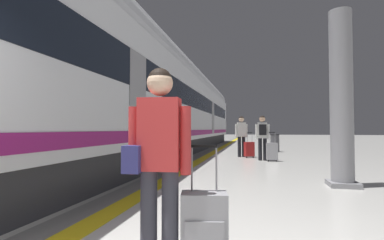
% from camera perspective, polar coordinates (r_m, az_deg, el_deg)
% --- Properties ---
extents(safety_line_strip, '(0.36, 80.00, 0.01)m').
position_cam_1_polar(safety_line_strip, '(11.37, 2.42, -7.69)').
color(safety_line_strip, yellow).
rests_on(safety_line_strip, ground).
extents(tactile_edge_band, '(0.58, 80.00, 0.01)m').
position_cam_1_polar(tactile_edge_band, '(11.43, 0.87, -7.67)').
color(tactile_edge_band, slate).
rests_on(tactile_edge_band, ground).
extents(high_speed_train, '(2.94, 34.79, 4.97)m').
position_cam_1_polar(high_speed_train, '(12.07, -7.23, 4.56)').
color(high_speed_train, '#38383D').
rests_on(high_speed_train, ground).
extents(traveller_foreground, '(0.53, 0.31, 1.66)m').
position_cam_1_polar(traveller_foreground, '(2.33, -6.96, -6.70)').
color(traveller_foreground, '#383842').
rests_on(traveller_foreground, ground).
extents(rolling_suitcase_foreground, '(0.41, 0.30, 1.03)m').
position_cam_1_polar(rolling_suitcase_foreground, '(2.48, 2.51, -20.97)').
color(rolling_suitcase_foreground, '#9E9EA3').
rests_on(rolling_suitcase_foreground, ground).
extents(passenger_near, '(0.51, 0.29, 1.70)m').
position_cam_1_polar(passenger_near, '(11.98, 9.98, -2.66)').
color(passenger_near, black).
rests_on(passenger_near, ground).
extents(suitcase_near, '(0.44, 0.37, 1.03)m').
position_cam_1_polar(suitcase_near, '(11.71, 11.50, -5.79)').
color(suitcase_near, '#A51E1E').
rests_on(suitcase_near, ground).
extents(passenger_mid, '(0.52, 0.33, 1.66)m').
position_cam_1_polar(passenger_mid, '(10.78, 14.09, -2.73)').
color(passenger_mid, black).
rests_on(passenger_mid, ground).
extents(suitcase_mid, '(0.41, 0.28, 1.05)m').
position_cam_1_polar(suitcase_mid, '(10.59, 15.88, -6.11)').
color(suitcase_mid, '#9E9EA3').
rests_on(suitcase_mid, ground).
extents(platform_pillar, '(0.56, 0.56, 3.60)m').
position_cam_1_polar(platform_pillar, '(6.51, 28.02, 3.33)').
color(platform_pillar, gray).
rests_on(platform_pillar, ground).
extents(waste_bin, '(0.46, 0.46, 0.91)m').
position_cam_1_polar(waste_bin, '(15.01, 16.44, -4.46)').
color(waste_bin, '#4C4C51').
rests_on(waste_bin, ground).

